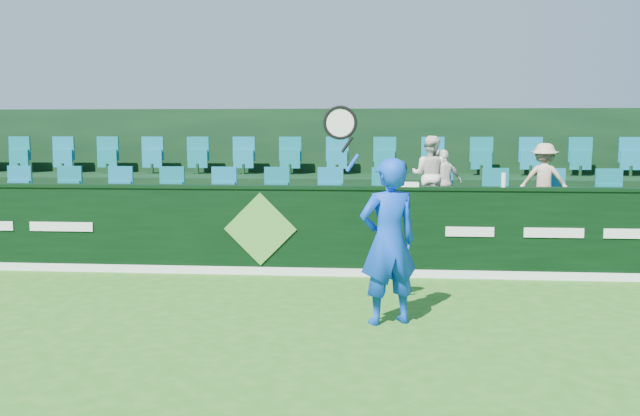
# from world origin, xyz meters

# --- Properties ---
(ground) EXTENTS (60.00, 60.00, 0.00)m
(ground) POSITION_xyz_m (0.00, 0.00, 0.00)
(ground) COLOR #256618
(ground) RESTS_ON ground
(sponsor_hoarding) EXTENTS (16.00, 0.25, 1.35)m
(sponsor_hoarding) POSITION_xyz_m (0.00, 4.00, 0.67)
(sponsor_hoarding) COLOR black
(sponsor_hoarding) RESTS_ON ground
(stand_tier_front) EXTENTS (16.00, 2.00, 0.80)m
(stand_tier_front) POSITION_xyz_m (0.00, 5.10, 0.40)
(stand_tier_front) COLOR black
(stand_tier_front) RESTS_ON ground
(stand_tier_back) EXTENTS (16.00, 1.80, 1.30)m
(stand_tier_back) POSITION_xyz_m (0.00, 7.00, 0.65)
(stand_tier_back) COLOR black
(stand_tier_back) RESTS_ON ground
(stand_rear) EXTENTS (16.00, 4.10, 2.60)m
(stand_rear) POSITION_xyz_m (0.00, 7.44, 1.22)
(stand_rear) COLOR black
(stand_rear) RESTS_ON ground
(seat_row_front) EXTENTS (13.50, 0.50, 0.60)m
(seat_row_front) POSITION_xyz_m (0.00, 5.50, 1.10)
(seat_row_front) COLOR #116C8C
(seat_row_front) RESTS_ON stand_tier_front
(seat_row_back) EXTENTS (13.50, 0.50, 0.60)m
(seat_row_back) POSITION_xyz_m (0.00, 7.30, 1.60)
(seat_row_back) COLOR #116C8C
(seat_row_back) RESTS_ON stand_tier_back
(tennis_player) EXTENTS (1.21, 0.68, 2.53)m
(tennis_player) POSITION_xyz_m (1.89, 1.37, 0.95)
(tennis_player) COLOR blue
(tennis_player) RESTS_ON ground
(spectator_left) EXTENTS (0.75, 0.66, 1.28)m
(spectator_left) POSITION_xyz_m (2.59, 5.12, 1.44)
(spectator_left) COLOR silver
(spectator_left) RESTS_ON stand_tier_front
(spectator_middle) EXTENTS (0.67, 0.49, 1.06)m
(spectator_middle) POSITION_xyz_m (2.82, 5.12, 1.33)
(spectator_middle) COLOR white
(spectator_middle) RESTS_ON stand_tier_front
(spectator_right) EXTENTS (0.82, 0.56, 1.17)m
(spectator_right) POSITION_xyz_m (4.41, 5.12, 1.38)
(spectator_right) COLOR tan
(spectator_right) RESTS_ON stand_tier_front
(towel) EXTENTS (0.38, 0.25, 0.06)m
(towel) POSITION_xyz_m (2.16, 4.00, 1.38)
(towel) COLOR white
(towel) RESTS_ON sponsor_hoarding
(drinks_bottle) EXTENTS (0.07, 0.07, 0.21)m
(drinks_bottle) POSITION_xyz_m (3.58, 4.00, 1.45)
(drinks_bottle) COLOR white
(drinks_bottle) RESTS_ON sponsor_hoarding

